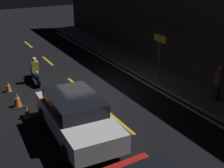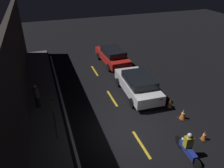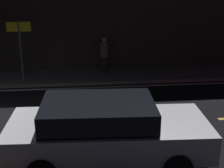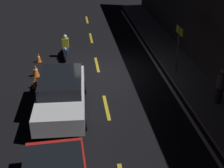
% 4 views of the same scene
% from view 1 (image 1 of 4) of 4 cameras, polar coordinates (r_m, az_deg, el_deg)
% --- Properties ---
extents(ground_plane, '(56.00, 56.00, 0.00)m').
position_cam_1_polar(ground_plane, '(15.09, -5.16, -1.39)').
color(ground_plane, black).
extents(raised_curb, '(28.00, 1.87, 0.13)m').
position_cam_1_polar(raised_curb, '(17.16, 8.34, 1.67)').
color(raised_curb, '#605B56').
rests_on(raised_curb, ground).
extents(building_front, '(28.00, 0.30, 5.39)m').
position_cam_1_polar(building_front, '(17.11, 11.79, 10.55)').
color(building_front, '#2D2826').
rests_on(building_front, ground).
extents(lane_dash_a, '(2.00, 0.14, 0.01)m').
position_cam_1_polar(lane_dash_a, '(24.11, -15.04, 7.00)').
color(lane_dash_a, gold).
rests_on(lane_dash_a, ground).
extents(lane_dash_b, '(2.00, 0.14, 0.01)m').
position_cam_1_polar(lane_dash_b, '(19.94, -11.68, 4.18)').
color(lane_dash_b, gold).
rests_on(lane_dash_b, ground).
extents(lane_dash_c, '(2.00, 0.14, 0.01)m').
position_cam_1_polar(lane_dash_c, '(15.94, -6.64, -0.12)').
color(lane_dash_c, gold).
rests_on(lane_dash_c, ground).
extents(lane_dash_d, '(2.00, 0.14, 0.01)m').
position_cam_1_polar(lane_dash_d, '(12.29, 1.61, -7.11)').
color(lane_dash_d, gold).
rests_on(lane_dash_d, ground).
extents(lane_solid_kerb, '(25.20, 0.14, 0.01)m').
position_cam_1_polar(lane_solid_kerb, '(16.53, 5.03, 0.78)').
color(lane_solid_kerb, silver).
rests_on(lane_solid_kerb, ground).
extents(sedan_white, '(4.61, 2.13, 1.46)m').
position_cam_1_polar(sedan_white, '(11.25, -6.55, -5.69)').
color(sedan_white, silver).
rests_on(sedan_white, ground).
extents(motorcycle, '(2.11, 0.38, 1.35)m').
position_cam_1_polar(motorcycle, '(16.52, -13.91, 2.19)').
color(motorcycle, black).
rests_on(motorcycle, ground).
extents(traffic_cone_near, '(0.37, 0.37, 0.56)m').
position_cam_1_polar(traffic_cone_near, '(15.70, -18.45, -0.46)').
color(traffic_cone_near, black).
rests_on(traffic_cone_near, ground).
extents(traffic_cone_mid, '(0.47, 0.47, 0.66)m').
position_cam_1_polar(traffic_cone_mid, '(14.02, -16.96, -2.78)').
color(traffic_cone_mid, black).
rests_on(traffic_cone_mid, ground).
extents(traffic_cone_far, '(0.37, 0.37, 0.60)m').
position_cam_1_polar(traffic_cone_far, '(12.92, -15.30, -4.94)').
color(traffic_cone_far, black).
rests_on(traffic_cone_far, ground).
extents(pedestrian, '(0.34, 0.34, 1.55)m').
position_cam_1_polar(pedestrian, '(14.39, 18.87, 0.19)').
color(pedestrian, black).
rests_on(pedestrian, raised_curb).
extents(shop_sign, '(0.90, 0.08, 2.40)m').
position_cam_1_polar(shop_sign, '(15.88, 8.68, 6.62)').
color(shop_sign, '#4C4C51').
rests_on(shop_sign, raised_curb).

